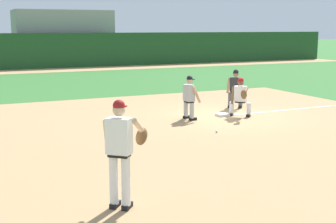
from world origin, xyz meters
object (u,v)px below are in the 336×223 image
at_px(pitcher, 121,147).
at_px(baserunner, 189,96).
at_px(umpire, 236,87).
at_px(first_baseman, 241,95).
at_px(first_base_bag, 222,115).
at_px(baseball, 217,132).

relative_size(pitcher, baserunner, 1.27).
relative_size(baserunner, umpire, 1.00).
distance_m(first_baseman, baserunner, 1.83).
height_order(pitcher, first_baseman, pitcher).
bearing_deg(pitcher, first_baseman, 43.63).
relative_size(first_base_bag, first_baseman, 0.28).
height_order(first_base_bag, baserunner, baserunner).
distance_m(baseball, umpire, 4.48).
xyz_separation_m(first_base_bag, baserunner, (-1.31, -0.05, 0.75)).
height_order(pitcher, baserunner, pitcher).
height_order(first_base_bag, baseball, first_base_bag).
bearing_deg(baseball, first_baseman, 42.24).
xyz_separation_m(pitcher, first_baseman, (6.40, 6.10, -0.33)).
height_order(baserunner, umpire, same).
relative_size(pitcher, first_baseman, 1.39).
xyz_separation_m(baseball, first_baseman, (2.01, 1.83, 0.69)).
bearing_deg(baseball, pitcher, -135.76).
bearing_deg(baserunner, pitcher, -125.71).
distance_m(pitcher, baserunner, 7.87).
bearing_deg(first_base_bag, baseball, -125.04).
distance_m(pitcher, first_baseman, 8.85).
bearing_deg(first_base_bag, umpire, 43.28).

